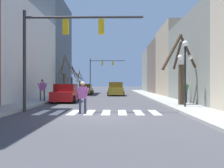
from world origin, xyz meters
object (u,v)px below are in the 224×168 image
street_tree_left_mid (180,72)px  street_tree_left_near (79,82)px  traffic_signal_far (100,68)px  car_parked_right_mid (86,89)px  street_lamp_right_corner (185,60)px  pedestrian_on_right_sidewalk (42,88)px  street_tree_right_near (73,80)px  car_parked_left_mid (66,94)px  car_parked_left_far (115,88)px  street_tree_right_mid (64,78)px  pedestrian_near_right_corner (83,95)px  car_at_intersection (116,89)px  pedestrian_on_left_sidewalk (184,90)px  traffic_signal_near (60,38)px

street_tree_left_mid → street_tree_left_near: bearing=111.1°
street_tree_left_near → street_tree_left_mid: bearing=-68.9°
traffic_signal_far → car_parked_right_mid: (-1.16, -15.79, -4.13)m
street_lamp_right_corner → traffic_signal_far: bearing=101.5°
street_lamp_right_corner → pedestrian_on_right_sidewalk: bearing=153.8°
street_tree_right_near → street_tree_left_near: 5.54m
car_parked_left_mid → street_tree_left_near: bearing=5.3°
car_parked_left_far → street_tree_right_mid: bearing=150.7°
street_lamp_right_corner → street_tree_right_mid: size_ratio=0.81×
street_lamp_right_corner → pedestrian_near_right_corner: street_lamp_right_corner is taller
car_at_intersection → car_parked_left_far: (-0.06, 10.12, 0.00)m
car_parked_left_far → street_tree_right_near: bearing=114.7°
car_parked_right_mid → pedestrian_on_left_sidewalk: (9.51, -18.17, 0.42)m
traffic_signal_far → pedestrian_on_left_sidewalk: (8.35, -33.96, -3.71)m
street_tree_right_mid → street_tree_left_near: 13.98m
street_tree_right_mid → car_parked_right_mid: bearing=66.2°
pedestrian_on_right_sidewalk → car_at_intersection: bearing=55.9°
car_parked_left_mid → pedestrian_near_right_corner: 9.04m
car_parked_right_mid → pedestrian_near_right_corner: bearing=-173.9°
car_at_intersection → street_tree_left_mid: 16.75m
pedestrian_on_right_sidewalk → traffic_signal_near: bearing=-75.1°
street_lamp_right_corner → car_parked_left_mid: 10.76m
street_tree_left_mid → traffic_signal_far: bearing=102.2°
car_parked_left_mid → street_tree_right_mid: street_tree_right_mid is taller
street_tree_left_mid → street_lamp_right_corner: bearing=-93.0°
traffic_signal_far → street_tree_right_near: 13.05m
car_parked_right_mid → pedestrian_near_right_corner: pedestrian_near_right_corner is taller
car_parked_left_mid → traffic_signal_far: bearing=-2.1°
street_tree_left_mid → car_at_intersection: bearing=105.5°
car_parked_right_mid → pedestrian_on_right_sidewalk: (-1.82, -16.10, 0.50)m
traffic_signal_near → pedestrian_near_right_corner: traffic_signal_near is taller
street_tree_right_near → street_tree_left_mid: bearing=-64.0°
street_tree_right_near → traffic_signal_near: bearing=-82.3°
pedestrian_near_right_corner → street_tree_left_mid: 7.85m
street_lamp_right_corner → pedestrian_on_right_sidewalk: size_ratio=2.30×
car_at_intersection → street_tree_left_mid: bearing=-164.5°
traffic_signal_far → car_at_intersection: traffic_signal_far is taller
car_at_intersection → traffic_signal_far: bearing=9.4°
street_lamp_right_corner → car_parked_left_far: (-4.43, 27.92, -2.29)m
street_lamp_right_corner → car_at_intersection: (-4.37, 17.80, -2.29)m
street_tree_right_near → street_tree_left_near: size_ratio=1.07×
pedestrian_near_right_corner → street_tree_right_near: bearing=-68.9°
traffic_signal_near → pedestrian_near_right_corner: bearing=-33.8°
street_lamp_right_corner → pedestrian_on_right_sidewalk: (-10.55, 5.18, -1.89)m
pedestrian_on_right_sidewalk → traffic_signal_far: bearing=76.6°
car_parked_left_mid → pedestrian_near_right_corner: (2.52, -8.68, 0.28)m
car_parked_left_mid → street_tree_right_near: 19.15m
street_tree_right_near → street_tree_left_near: (0.22, 5.53, -0.22)m
traffic_signal_near → pedestrian_on_right_sidewalk: traffic_signal_near is taller
street_lamp_right_corner → pedestrian_on_left_sidewalk: size_ratio=2.49×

